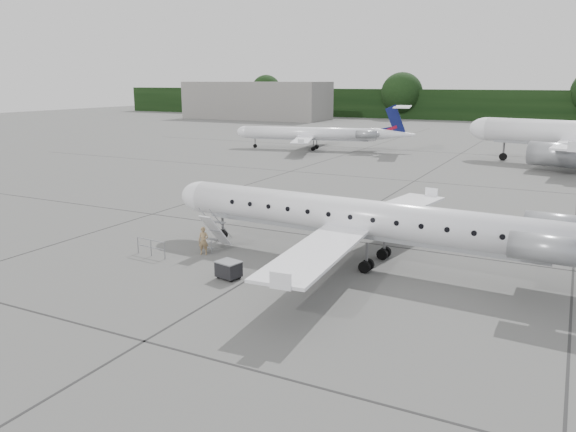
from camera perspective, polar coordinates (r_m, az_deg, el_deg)
The scene contains 9 objects.
ground at distance 29.04m, azimuth 6.71°, elevation -7.09°, with size 320.00×320.00×0.00m, color #60605E.
treeline at distance 155.95m, azimuth 24.09°, elevation 10.13°, with size 260.00×4.00×8.00m, color black.
terminal_building at distance 157.14m, azimuth -3.26°, elevation 11.64°, with size 40.00×14.00×10.00m, color gray.
main_regional_jet at distance 31.84m, azimuth 7.37°, elevation 1.68°, with size 28.88×20.79×7.40m, color white, non-canonical shape.
airstair at distance 34.91m, azimuth -7.37°, elevation -1.55°, with size 0.85×2.11×2.32m, color white, non-canonical shape.
passenger at distance 34.09m, azimuth -8.58°, elevation -2.50°, with size 0.62×0.41×1.70m, color #937750.
safety_railing at distance 34.47m, azimuth -13.74°, elevation -3.18°, with size 2.20×0.08×1.00m, color gray, non-canonical shape.
baggage_cart at distance 29.90m, azimuth -6.06°, elevation -5.42°, with size 1.17×0.95×1.02m, color black, non-canonical shape.
bg_regional_left at distance 86.05m, azimuth 2.17°, elevation 9.01°, with size 25.79×18.57×6.77m, color white, non-canonical shape.
Camera 1 is at (9.31, -25.55, 10.19)m, focal length 35.00 mm.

